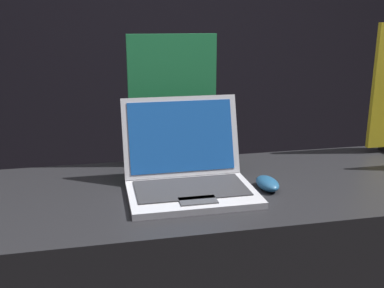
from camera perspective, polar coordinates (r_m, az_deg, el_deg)
wall_back at (r=3.28m, az=-7.28°, el=15.32°), size 8.00×0.05×2.80m
laptop_middle at (r=1.45m, az=-0.55°, el=-3.34°), size 0.40×0.36×0.28m
mouse_middle at (r=1.49m, az=9.55°, el=-4.95°), size 0.07×0.12×0.04m
promo_stand_middle at (r=1.67m, az=-2.47°, el=5.13°), size 0.33×0.07×0.48m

